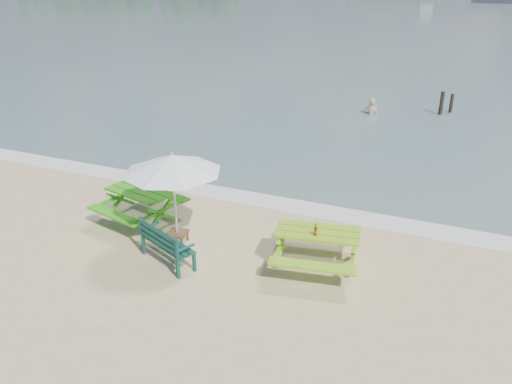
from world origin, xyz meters
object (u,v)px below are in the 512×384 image
at_px(picnic_table_right, 317,249).
at_px(park_bench, 168,251).
at_px(swimmer, 370,118).
at_px(patio_umbrella, 172,164).
at_px(beer_bottle, 315,231).
at_px(picnic_table_left, 140,206).
at_px(side_table, 178,237).

relative_size(picnic_table_right, park_bench, 1.47).
height_order(park_bench, swimmer, park_bench).
bearing_deg(patio_umbrella, picnic_table_right, 5.81).
bearing_deg(picnic_table_right, beer_bottle, -90.41).
bearing_deg(swimmer, picnic_table_left, -104.30).
bearing_deg(beer_bottle, patio_umbrella, -177.38).
bearing_deg(picnic_table_left, swimmer, 75.70).
bearing_deg(side_table, beer_bottle, 2.62).
bearing_deg(side_table, picnic_table_right, 5.81).
xyz_separation_m(park_bench, swimmer, (1.58, 14.66, -0.45)).
bearing_deg(swimmer, park_bench, -96.14).
height_order(side_table, beer_bottle, beer_bottle).
distance_m(picnic_table_right, park_bench, 3.28).
relative_size(picnic_table_right, beer_bottle, 8.53).
xyz_separation_m(picnic_table_right, park_bench, (-3.06, -1.17, -0.13)).
bearing_deg(park_bench, side_table, 108.35).
bearing_deg(beer_bottle, swimmer, 96.18).
relative_size(patio_umbrella, swimmer, 1.40).
height_order(picnic_table_left, picnic_table_right, picnic_table_right).
distance_m(beer_bottle, swimmer, 13.80).
bearing_deg(picnic_table_right, park_bench, -159.08).
relative_size(picnic_table_left, swimmer, 1.27).
xyz_separation_m(park_bench, side_table, (-0.28, 0.83, -0.13)).
height_order(park_bench, side_table, park_bench).
distance_m(park_bench, swimmer, 14.75).
bearing_deg(swimmer, patio_umbrella, -97.63).
bearing_deg(park_bench, patio_umbrella, 108.35).
relative_size(picnic_table_right, patio_umbrella, 0.89).
bearing_deg(side_table, picnic_table_left, 156.49).
bearing_deg(park_bench, beer_bottle, 17.81).
relative_size(park_bench, side_table, 3.02).
bearing_deg(park_bench, swimmer, 83.86).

